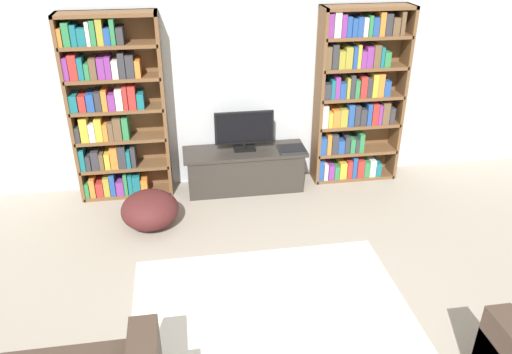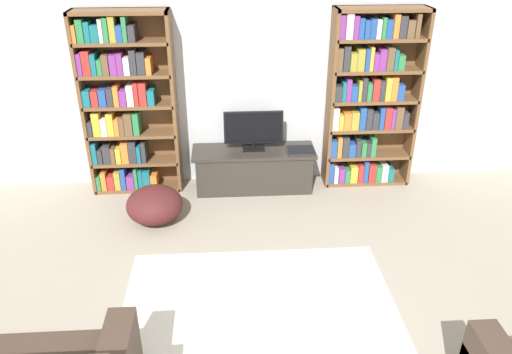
{
  "view_description": "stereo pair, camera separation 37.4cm",
  "coord_description": "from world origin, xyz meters",
  "px_view_note": "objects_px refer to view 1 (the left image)",
  "views": [
    {
      "loc": [
        -0.61,
        -1.13,
        2.79
      ],
      "look_at": [
        0.02,
        2.85,
        0.7
      ],
      "focal_mm": 35.0,
      "sensor_mm": 36.0,
      "label": 1
    },
    {
      "loc": [
        -0.24,
        -1.17,
        2.79
      ],
      "look_at": [
        0.02,
        2.85,
        0.7
      ],
      "focal_mm": 35.0,
      "sensor_mm": 36.0,
      "label": 2
    }
  ],
  "objects_px": {
    "bookshelf_left": "(112,110)",
    "beanbag_ottoman": "(150,210)",
    "tv_stand": "(245,169)",
    "laptop": "(292,149)",
    "bookshelf_right": "(356,96)",
    "television": "(244,130)"
  },
  "relations": [
    {
      "from": "bookshelf_left",
      "to": "beanbag_ottoman",
      "type": "height_order",
      "value": "bookshelf_left"
    },
    {
      "from": "bookshelf_left",
      "to": "tv_stand",
      "type": "xyz_separation_m",
      "value": [
        1.39,
        -0.11,
        -0.75
      ]
    },
    {
      "from": "laptop",
      "to": "tv_stand",
      "type": "bearing_deg",
      "value": 171.44
    },
    {
      "from": "bookshelf_right",
      "to": "laptop",
      "type": "relative_size",
      "value": 6.63
    },
    {
      "from": "bookshelf_right",
      "to": "laptop",
      "type": "xyz_separation_m",
      "value": [
        -0.76,
        -0.18,
        -0.52
      ]
    },
    {
      "from": "bookshelf_left",
      "to": "tv_stand",
      "type": "relative_size",
      "value": 1.44
    },
    {
      "from": "beanbag_ottoman",
      "to": "bookshelf_right",
      "type": "bearing_deg",
      "value": 17.8
    },
    {
      "from": "television",
      "to": "beanbag_ottoman",
      "type": "bearing_deg",
      "value": -147.76
    },
    {
      "from": "bookshelf_right",
      "to": "beanbag_ottoman",
      "type": "bearing_deg",
      "value": -162.2
    },
    {
      "from": "bookshelf_right",
      "to": "beanbag_ottoman",
      "type": "distance_m",
      "value": 2.59
    },
    {
      "from": "bookshelf_right",
      "to": "tv_stand",
      "type": "xyz_separation_m",
      "value": [
        -1.29,
        -0.1,
        -0.77
      ]
    },
    {
      "from": "bookshelf_left",
      "to": "beanbag_ottoman",
      "type": "xyz_separation_m",
      "value": [
        0.33,
        -0.75,
        -0.81
      ]
    },
    {
      "from": "bookshelf_left",
      "to": "bookshelf_right",
      "type": "xyz_separation_m",
      "value": [
        2.68,
        -0.0,
        0.02
      ]
    },
    {
      "from": "bookshelf_left",
      "to": "laptop",
      "type": "relative_size",
      "value": 6.63
    },
    {
      "from": "bookshelf_left",
      "to": "television",
      "type": "distance_m",
      "value": 1.42
    },
    {
      "from": "television",
      "to": "beanbag_ottoman",
      "type": "relative_size",
      "value": 1.14
    },
    {
      "from": "tv_stand",
      "to": "laptop",
      "type": "xyz_separation_m",
      "value": [
        0.53,
        -0.08,
        0.25
      ]
    },
    {
      "from": "bookshelf_left",
      "to": "television",
      "type": "xyz_separation_m",
      "value": [
        1.39,
        -0.09,
        -0.28
      ]
    },
    {
      "from": "laptop",
      "to": "beanbag_ottoman",
      "type": "distance_m",
      "value": 1.71
    },
    {
      "from": "laptop",
      "to": "bookshelf_left",
      "type": "bearing_deg",
      "value": 174.45
    },
    {
      "from": "bookshelf_left",
      "to": "bookshelf_right",
      "type": "distance_m",
      "value": 2.68
    },
    {
      "from": "tv_stand",
      "to": "beanbag_ottoman",
      "type": "bearing_deg",
      "value": -148.49
    }
  ]
}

